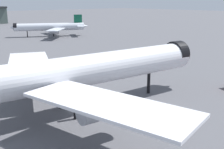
# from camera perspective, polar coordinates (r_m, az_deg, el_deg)

# --- Properties ---
(ground) EXTENTS (900.00, 900.00, 0.00)m
(ground) POSITION_cam_1_polar(r_m,az_deg,el_deg) (47.81, -5.53, -7.31)
(ground) COLOR #56565B
(airliner_near_gate) EXTENTS (54.99, 49.85, 15.19)m
(airliner_near_gate) POSITION_cam_1_polar(r_m,az_deg,el_deg) (45.79, -7.06, 0.46)
(airliner_near_gate) COLOR white
(airliner_near_gate) RESTS_ON ground
(airliner_far_taxiway) EXTENTS (36.37, 32.77, 10.85)m
(airliner_far_taxiway) POSITION_cam_1_polar(r_m,az_deg,el_deg) (148.09, -12.57, 9.48)
(airliner_far_taxiway) COLOR silver
(airliner_far_taxiway) RESTS_ON ground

